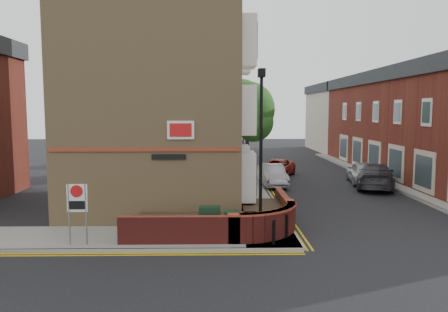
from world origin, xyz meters
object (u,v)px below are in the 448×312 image
utility_cabinet_large (210,222)px  zone_sign (77,203)px  silver_car_near (272,175)px  lamppost (261,153)px

utility_cabinet_large → zone_sign: (-4.70, -0.80, 0.92)m
silver_car_near → lamppost: bearing=-103.2°
lamppost → silver_car_near: 12.61m
lamppost → silver_car_near: size_ratio=1.51×
zone_sign → silver_car_near: (8.60, 12.87, -0.96)m
utility_cabinet_large → zone_sign: zone_sign is taller
utility_cabinet_large → zone_sign: bearing=-170.3°
utility_cabinet_large → zone_sign: size_ratio=0.55×
lamppost → utility_cabinet_large: bearing=177.0°
zone_sign → utility_cabinet_large: bearing=9.7°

